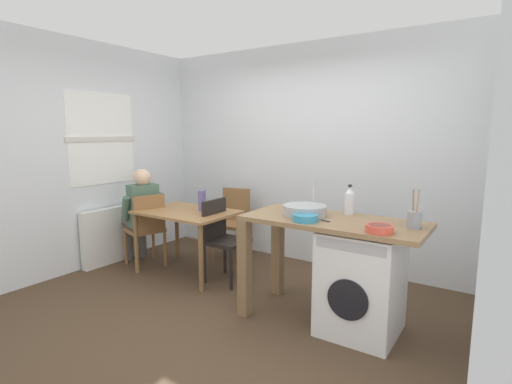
# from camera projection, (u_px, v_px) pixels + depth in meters

# --- Properties ---
(ground_plane) EXTENTS (5.46, 5.46, 0.00)m
(ground_plane) POSITION_uv_depth(u_px,v_px,m) (223.00, 311.00, 3.61)
(ground_plane) COLOR #4C3826
(wall_back) EXTENTS (4.60, 0.10, 2.70)m
(wall_back) POSITION_uv_depth(u_px,v_px,m) (309.00, 155.00, 4.84)
(wall_back) COLOR silver
(wall_back) RESTS_ON ground_plane
(wall_window_side) EXTENTS (0.12, 3.80, 2.70)m
(wall_window_side) POSITION_uv_depth(u_px,v_px,m) (78.00, 156.00, 4.58)
(wall_window_side) COLOR silver
(wall_window_side) RESTS_ON ground_plane
(radiator) EXTENTS (0.10, 0.80, 0.70)m
(radiator) POSITION_uv_depth(u_px,v_px,m) (111.00, 235.00, 4.91)
(radiator) COLOR white
(radiator) RESTS_ON ground_plane
(dining_table) EXTENTS (1.10, 0.76, 0.74)m
(dining_table) POSITION_uv_depth(u_px,v_px,m) (187.00, 219.00, 4.50)
(dining_table) COLOR #9E7042
(dining_table) RESTS_ON ground_plane
(chair_person_seat) EXTENTS (0.51, 0.51, 0.90)m
(chair_person_seat) POSITION_uv_depth(u_px,v_px,m) (147.00, 226.00, 4.72)
(chair_person_seat) COLOR olive
(chair_person_seat) RESTS_ON ground_plane
(chair_opposite) EXTENTS (0.40, 0.40, 0.90)m
(chair_opposite) POSITION_uv_depth(u_px,v_px,m) (222.00, 235.00, 4.30)
(chair_opposite) COLOR black
(chair_opposite) RESTS_ON ground_plane
(chair_spare_by_wall) EXTENTS (0.48, 0.48, 0.90)m
(chair_spare_by_wall) POSITION_uv_depth(u_px,v_px,m) (233.00, 219.00, 5.11)
(chair_spare_by_wall) COLOR olive
(chair_spare_by_wall) RESTS_ON ground_plane
(seated_person) EXTENTS (0.56, 0.54, 1.20)m
(seated_person) POSITION_uv_depth(u_px,v_px,m) (141.00, 211.00, 4.82)
(seated_person) COLOR #595651
(seated_person) RESTS_ON ground_plane
(kitchen_counter) EXTENTS (1.50, 0.68, 0.92)m
(kitchen_counter) POSITION_uv_depth(u_px,v_px,m) (310.00, 234.00, 3.39)
(kitchen_counter) COLOR olive
(kitchen_counter) RESTS_ON ground_plane
(washing_machine) EXTENTS (0.60, 0.61, 0.86)m
(washing_machine) POSITION_uv_depth(u_px,v_px,m) (361.00, 282.00, 3.18)
(washing_machine) COLOR white
(washing_machine) RESTS_ON ground_plane
(sink_basin) EXTENTS (0.38, 0.38, 0.09)m
(sink_basin) POSITION_uv_depth(u_px,v_px,m) (305.00, 210.00, 3.39)
(sink_basin) COLOR #9EA0A5
(sink_basin) RESTS_ON kitchen_counter
(tap) EXTENTS (0.02, 0.02, 0.28)m
(tap) POSITION_uv_depth(u_px,v_px,m) (314.00, 197.00, 3.52)
(tap) COLOR #B2B2B7
(tap) RESTS_ON kitchen_counter
(bottle_tall_green) EXTENTS (0.08, 0.08, 0.27)m
(bottle_tall_green) POSITION_uv_depth(u_px,v_px,m) (349.00, 201.00, 3.41)
(bottle_tall_green) COLOR silver
(bottle_tall_green) RESTS_ON kitchen_counter
(mixing_bowl) EXTENTS (0.21, 0.21, 0.06)m
(mixing_bowl) POSITION_uv_depth(u_px,v_px,m) (305.00, 217.00, 3.17)
(mixing_bowl) COLOR teal
(mixing_bowl) RESTS_ON kitchen_counter
(utensil_crock) EXTENTS (0.11, 0.11, 0.30)m
(utensil_crock) POSITION_uv_depth(u_px,v_px,m) (414.00, 219.00, 2.94)
(utensil_crock) COLOR gray
(utensil_crock) RESTS_ON kitchen_counter
(colander) EXTENTS (0.20, 0.20, 0.06)m
(colander) POSITION_uv_depth(u_px,v_px,m) (380.00, 228.00, 2.82)
(colander) COLOR #D84C38
(colander) RESTS_ON kitchen_counter
(vase) EXTENTS (0.09, 0.09, 0.24)m
(vase) POSITION_uv_depth(u_px,v_px,m) (202.00, 201.00, 4.47)
(vase) COLOR slate
(vase) RESTS_ON dining_table
(scissors) EXTENTS (0.15, 0.06, 0.01)m
(scissors) POSITION_uv_depth(u_px,v_px,m) (322.00, 220.00, 3.20)
(scissors) COLOR #B2B2B7
(scissors) RESTS_ON kitchen_counter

